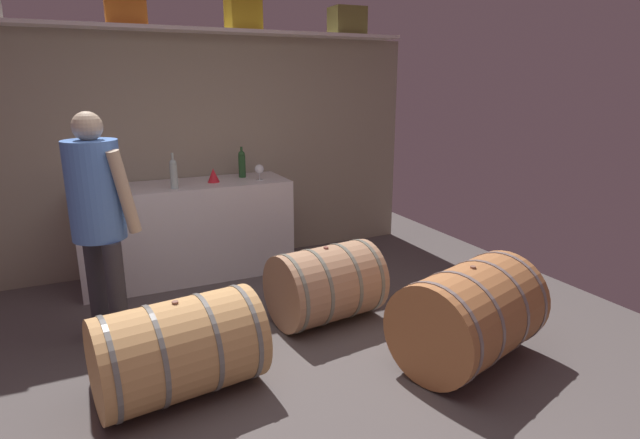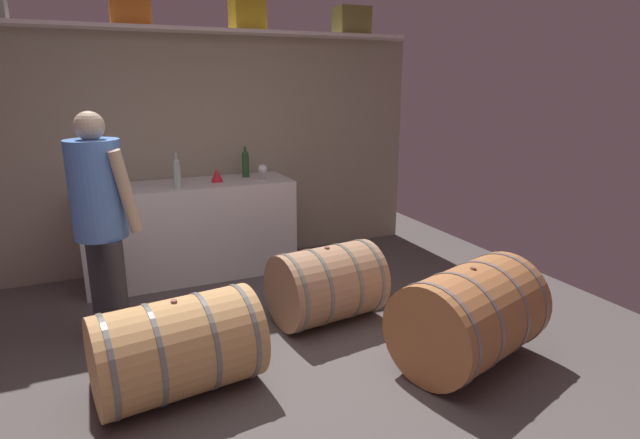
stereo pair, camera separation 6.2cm
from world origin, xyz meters
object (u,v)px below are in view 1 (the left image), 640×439
toolcase_olive (347,21)px  wine_barrel_far (469,315)px  toolcase_yellow (243,10)px  red_funnel (213,175)px  wine_barrel_near (179,349)px  wine_bottle_clear (174,173)px  toolcase_orange (125,6)px  wine_glass (259,170)px  winemaker_pouring (98,208)px  work_cabinet (188,230)px  wine_barrel_flank (326,284)px  wine_bottle_green (242,163)px

toolcase_olive → wine_barrel_far: size_ratio=0.30×
toolcase_yellow → wine_barrel_far: (0.65, -2.53, -2.08)m
red_funnel → toolcase_yellow: bearing=31.4°
red_funnel → wine_barrel_near: size_ratio=0.13×
wine_bottle_clear → wine_barrel_near: bearing=-100.4°
toolcase_orange → wine_glass: bearing=-16.5°
wine_bottle_clear → winemaker_pouring: (-0.64, -0.92, -0.03)m
work_cabinet → wine_barrel_far: (1.33, -2.31, -0.11)m
red_funnel → winemaker_pouring: 1.47m
toolcase_orange → wine_barrel_flank: toolcase_orange is taller
wine_barrel_flank → winemaker_pouring: (-1.51, 0.28, 0.69)m
wine_glass → red_funnel: bearing=169.5°
wine_bottle_green → wine_bottle_clear: 0.74m
toolcase_yellow → wine_barrel_far: bearing=-76.8°
toolcase_orange → toolcase_olive: bearing=1.6°
wine_bottle_clear → wine_glass: bearing=4.7°
toolcase_yellow → winemaker_pouring: (-1.43, -1.32, -1.43)m
wine_bottle_green → work_cabinet: bearing=-170.6°
wine_glass → red_funnel: (-0.42, 0.08, -0.04)m
red_funnel → wine_barrel_far: red_funnel is taller
work_cabinet → wine_barrel_flank: 1.58m
wine_bottle_green → toolcase_yellow: bearing=49.9°
work_cabinet → wine_barrel_far: size_ratio=1.72×
toolcase_yellow → toolcase_olive: toolcase_yellow is taller
wine_barrel_far → winemaker_pouring: size_ratio=0.68×
toolcase_orange → wine_bottle_green: size_ratio=1.10×
wine_glass → wine_barrel_far: (0.66, -2.20, -0.65)m
red_funnel → wine_barrel_far: bearing=-64.7°
wine_bottle_green → wine_glass: wine_bottle_green is taller
wine_bottle_green → red_funnel: wine_bottle_green is taller
toolcase_olive → wine_bottle_green: 1.80m
wine_bottle_green → wine_glass: 0.23m
toolcase_yellow → wine_barrel_near: bearing=-118.9°
toolcase_orange → wine_glass: 1.77m
toolcase_olive → wine_barrel_near: (-2.19, -2.11, -2.07)m
toolcase_orange → wine_barrel_far: 3.67m
work_cabinet → toolcase_yellow: bearing=18.0°
winemaker_pouring → toolcase_orange: bearing=139.3°
toolcase_yellow → wine_barrel_near: 3.19m
wine_barrel_far → wine_barrel_near: bearing=149.0°
wine_barrel_far → toolcase_orange: bearing=106.0°
work_cabinet → wine_bottle_green: (0.57, 0.09, 0.57)m
wine_barrel_far → winemaker_pouring: winemaker_pouring is taller
toolcase_yellow → wine_barrel_near: toolcase_yellow is taller
wine_bottle_clear → wine_barrel_far: 2.67m
wine_barrel_flank → wine_bottle_clear: bearing=118.5°
work_cabinet → wine_barrel_far: 2.67m
wine_bottle_clear → wine_barrel_flank: wine_bottle_clear is taller
work_cabinet → wine_bottle_green: wine_bottle_green is taller
winemaker_pouring → red_funnel: bearing=113.0°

